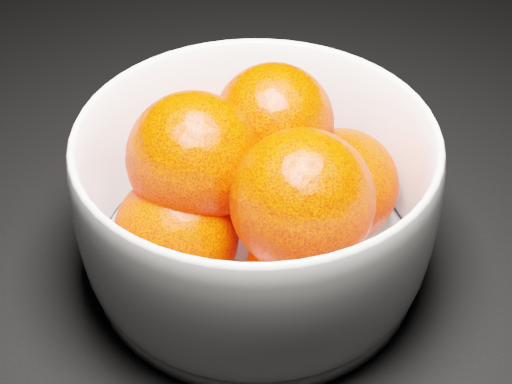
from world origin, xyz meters
The scene contains 3 objects.
ground centered at (0.00, 0.00, 0.00)m, with size 3.00×3.00×0.00m, color black.
bowl centered at (0.20, -0.20, 0.06)m, with size 0.25×0.25×0.12m.
orange_pile centered at (0.20, -0.20, 0.08)m, with size 0.19×0.19×0.13m.
Camera 1 is at (0.40, -0.51, 0.39)m, focal length 50.00 mm.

